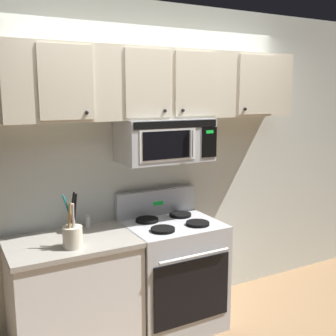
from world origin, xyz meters
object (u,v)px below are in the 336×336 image
object	(u,v)px
stove_range	(172,272)
salt_shaker	(88,221)
over_range_microwave	(165,140)
utensil_crock_cream	(72,234)

from	to	relation	value
stove_range	salt_shaker	distance (m)	0.83
over_range_microwave	salt_shaker	bearing A→B (deg)	169.98
utensil_crock_cream	salt_shaker	world-z (taller)	utensil_crock_cream
stove_range	utensil_crock_cream	distance (m)	1.03
over_range_microwave	salt_shaker	world-z (taller)	over_range_microwave
stove_range	utensil_crock_cream	xyz separation A→B (m)	(-0.87, -0.15, 0.53)
utensil_crock_cream	stove_range	bearing A→B (deg)	10.07
utensil_crock_cream	salt_shaker	size ratio (longest dim) A/B	3.94
stove_range	utensil_crock_cream	bearing A→B (deg)	-169.93
over_range_microwave	utensil_crock_cream	size ratio (longest dim) A/B	1.92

